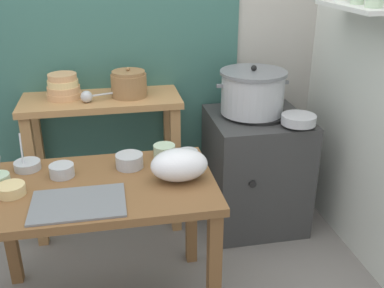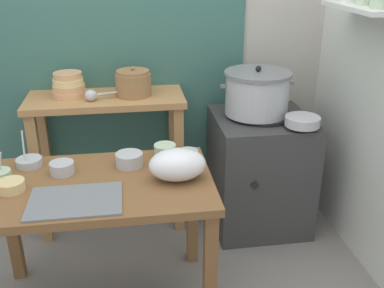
{
  "view_description": "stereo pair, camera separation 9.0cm",
  "coord_description": "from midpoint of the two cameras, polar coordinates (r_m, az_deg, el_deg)",
  "views": [
    {
      "loc": [
        -0.06,
        -1.81,
        1.72
      ],
      "look_at": [
        0.33,
        0.21,
        0.82
      ],
      "focal_mm": 41.54,
      "sensor_mm": 36.0,
      "label": 1
    },
    {
      "loc": [
        0.03,
        -1.83,
        1.72
      ],
      "look_at": [
        0.33,
        0.21,
        0.82
      ],
      "focal_mm": 41.54,
      "sensor_mm": 36.0,
      "label": 2
    }
  ],
  "objects": [
    {
      "name": "stove_block",
      "position": [
        2.98,
        7.22,
        -3.26
      ],
      "size": [
        0.6,
        0.61,
        0.78
      ],
      "color": "#383838",
      "rests_on": "ground"
    },
    {
      "name": "prep_bowl_6",
      "position": [
        2.36,
        -21.42,
        -2.51
      ],
      "size": [
        0.13,
        0.13,
        0.19
      ],
      "color": "#B7BABF",
      "rests_on": "prep_table"
    },
    {
      "name": "prep_bowl_4",
      "position": [
        2.15,
        -23.32,
        -5.37
      ],
      "size": [
        0.12,
        0.12,
        0.05
      ],
      "color": "#E5C684",
      "rests_on": "prep_table"
    },
    {
      "name": "prep_bowl_2",
      "position": [
        2.32,
        -1.67,
        -1.31
      ],
      "size": [
        0.11,
        0.11,
        0.04
      ],
      "color": "#B7BABF",
      "rests_on": "prep_table"
    },
    {
      "name": "prep_bowl_1",
      "position": [
        2.25,
        -9.18,
        -2.1
      ],
      "size": [
        0.14,
        0.14,
        0.07
      ],
      "color": "#B7BABF",
      "rests_on": "prep_table"
    },
    {
      "name": "prep_bowl_3",
      "position": [
        2.24,
        -17.49,
        -3.22
      ],
      "size": [
        0.12,
        0.12,
        0.06
      ],
      "color": "#B7BABF",
      "rests_on": "prep_table"
    },
    {
      "name": "wall_back",
      "position": [
        2.95,
        -9.28,
        15.16
      ],
      "size": [
        4.4,
        0.12,
        2.6
      ],
      "color": "#B2ADA3",
      "rests_on": "ground"
    },
    {
      "name": "ladle",
      "position": [
        2.7,
        -14.1,
        5.94
      ],
      "size": [
        0.27,
        0.11,
        0.07
      ],
      "color": "#B7BABF",
      "rests_on": "back_shelf_table"
    },
    {
      "name": "bowl_stack_enamel",
      "position": [
        2.81,
        -17.08,
        7.02
      ],
      "size": [
        0.21,
        0.21,
        0.15
      ],
      "color": "tan",
      "rests_on": "back_shelf_table"
    },
    {
      "name": "back_shelf_table",
      "position": [
        2.85,
        -12.15,
        1.6
      ],
      "size": [
        0.96,
        0.4,
        0.9
      ],
      "color": "#B27F4C",
      "rests_on": "ground"
    },
    {
      "name": "wide_pan",
      "position": [
        2.68,
        12.6,
        3.09
      ],
      "size": [
        0.2,
        0.2,
        0.05
      ],
      "primitive_type": "cylinder",
      "color": "#B7BABF",
      "rests_on": "stove_block"
    },
    {
      "name": "prep_table",
      "position": [
        2.19,
        -12.98,
        -7.59
      ],
      "size": [
        1.1,
        0.66,
        0.72
      ],
      "color": "brown",
      "rests_on": "ground"
    },
    {
      "name": "serving_tray",
      "position": [
        1.99,
        -15.66,
        -7.37
      ],
      "size": [
        0.4,
        0.28,
        0.01
      ],
      "primitive_type": "cube",
      "color": "slate",
      "rests_on": "prep_table"
    },
    {
      "name": "prep_bowl_5",
      "position": [
        2.34,
        -4.67,
        -0.85
      ],
      "size": [
        0.12,
        0.12,
        0.07
      ],
      "color": "#B7D1AD",
      "rests_on": "prep_table"
    },
    {
      "name": "plastic_bag",
      "position": [
        2.09,
        -2.88,
        -2.69
      ],
      "size": [
        0.27,
        0.19,
        0.15
      ],
      "primitive_type": "ellipsoid",
      "color": "white",
      "rests_on": "prep_table"
    },
    {
      "name": "steamer_pot",
      "position": [
        2.79,
        6.86,
        6.65
      ],
      "size": [
        0.46,
        0.41,
        0.3
      ],
      "color": "#B7BABF",
      "rests_on": "stove_block"
    },
    {
      "name": "clay_pot",
      "position": [
        2.75,
        -9.04,
        7.63
      ],
      "size": [
        0.22,
        0.22,
        0.18
      ],
      "color": "olive",
      "rests_on": "back_shelf_table"
    }
  ]
}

